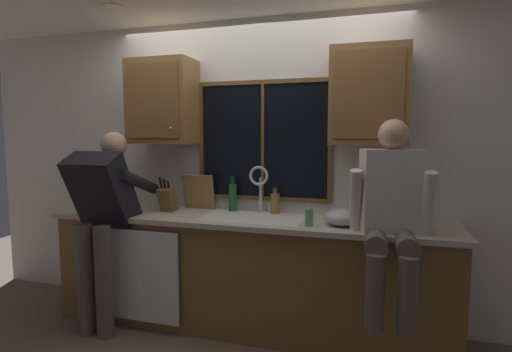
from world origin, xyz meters
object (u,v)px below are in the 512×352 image
(soap_dispenser, at_px, (309,217))
(bottle_green_glass, at_px, (233,197))
(bottle_tall_clear, at_px, (275,203))
(mixing_bowl, at_px, (342,217))
(person_sitting_on_counter, at_px, (392,208))
(person_standing, at_px, (102,211))
(knife_block, at_px, (168,199))
(cutting_board, at_px, (199,192))

(soap_dispenser, height_order, bottle_green_glass, bottle_green_glass)
(bottle_green_glass, distance_m, bottle_tall_clear, 0.38)
(bottle_green_glass, bearing_deg, mixing_bowl, -16.52)
(person_sitting_on_counter, relative_size, mixing_bowl, 4.90)
(mixing_bowl, height_order, bottle_tall_clear, bottle_tall_clear)
(person_standing, relative_size, knife_block, 4.99)
(person_standing, distance_m, bottle_tall_clear, 1.39)
(person_sitting_on_counter, xyz_separation_m, soap_dispenser, (-0.56, 0.10, -0.12))
(cutting_board, bearing_deg, mixing_bowl, -12.60)
(cutting_board, bearing_deg, soap_dispenser, -20.45)
(cutting_board, relative_size, mixing_bowl, 1.22)
(cutting_board, bearing_deg, bottle_green_glass, -0.51)
(cutting_board, distance_m, mixing_bowl, 1.30)
(person_sitting_on_counter, xyz_separation_m, knife_block, (-1.81, 0.31, -0.08))
(bottle_green_glass, xyz_separation_m, bottle_tall_clear, (0.38, -0.02, -0.03))
(mixing_bowl, relative_size, bottle_tall_clear, 1.15)
(bottle_tall_clear, bearing_deg, soap_dispenser, -47.05)
(person_standing, xyz_separation_m, soap_dispenser, (1.63, 0.17, 0.01))
(knife_block, bearing_deg, person_sitting_on_counter, -9.76)
(person_sitting_on_counter, relative_size, soap_dispenser, 7.16)
(person_sitting_on_counter, distance_m, bottle_tall_clear, 1.02)
(person_standing, bearing_deg, soap_dispenser, 5.89)
(person_standing, xyz_separation_m, person_sitting_on_counter, (2.19, 0.07, 0.13))
(cutting_board, distance_m, soap_dispenser, 1.12)
(knife_block, bearing_deg, bottle_green_glass, 18.11)
(person_standing, distance_m, person_sitting_on_counter, 2.19)
(person_sitting_on_counter, height_order, bottle_tall_clear, person_sitting_on_counter)
(person_standing, xyz_separation_m, bottle_tall_clear, (1.29, 0.54, 0.04))
(knife_block, distance_m, cutting_board, 0.28)
(mixing_bowl, xyz_separation_m, soap_dispenser, (-0.22, -0.11, 0.01))
(person_standing, bearing_deg, bottle_green_glass, 31.54)
(soap_dispenser, bearing_deg, person_sitting_on_counter, -9.96)
(person_standing, bearing_deg, cutting_board, 43.78)
(soap_dispenser, height_order, bottle_tall_clear, bottle_tall_clear)
(mixing_bowl, bearing_deg, bottle_green_glass, 163.48)
(person_sitting_on_counter, distance_m, bottle_green_glass, 1.37)
(person_standing, distance_m, mixing_bowl, 1.87)
(person_standing, xyz_separation_m, bottle_green_glass, (0.90, 0.56, 0.07))
(cutting_board, distance_m, bottle_green_glass, 0.32)
(cutting_board, bearing_deg, knife_block, -139.75)
(person_sitting_on_counter, bearing_deg, mixing_bowl, 148.51)
(knife_block, bearing_deg, cutting_board, 40.25)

